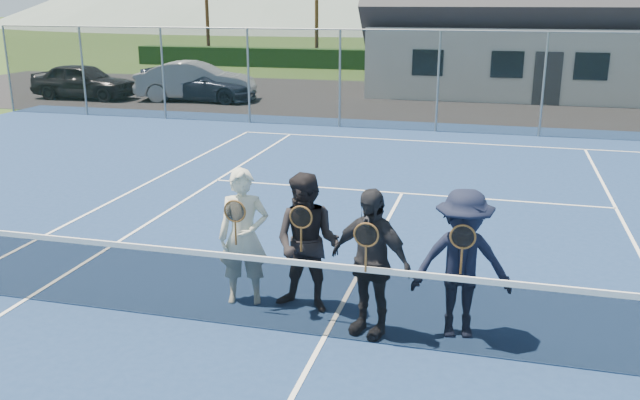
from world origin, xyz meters
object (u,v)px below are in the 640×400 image
Objects in this scene: tennis_net at (325,297)px; car_a at (84,81)px; player_b at (307,243)px; player_c at (370,262)px; player_a at (244,237)px; player_d at (462,264)px; car_b at (196,81)px; car_c at (201,84)px.

car_a is at bearing 130.18° from tennis_net.
player_b is 0.98m from player_c.
tennis_net is 6.49× the size of player_a.
tennis_net is 6.49× the size of player_d.
car_b is 20.36m from tennis_net.
player_c reaches higher than car_c.
tennis_net is 0.66m from player_c.
player_d is at bearing -158.37° from car_b.
player_c is at bearing -148.14° from car_c.
player_a is (8.36, -17.08, 0.28)m from car_c.
player_a is (13.17, -16.40, 0.21)m from car_a.
player_a and player_d have the same top height.
player_c is (0.88, -0.43, 0.00)m from player_b.
car_a is 2.32× the size of player_b.
player_b is at bearing 154.16° from player_c.
car_c is 2.47× the size of player_b.
tennis_net is 1.63m from player_d.
car_c is 19.02m from player_a.
car_b is at bearing 123.24° from player_d.
player_b is (-0.41, 0.68, 0.38)m from tennis_net.
player_a is at bearing 175.17° from player_d.
car_a is at bearing 128.78° from player_a.
player_b is at bearing 173.55° from player_d.
car_b is 0.26m from car_c.
player_a and player_b have the same top height.
player_b reaches higher than car_a.
car_b reaches higher than car_a.
car_b is 2.57× the size of player_c.
car_b is 19.56m from player_b.
car_b is 2.57× the size of player_b.
car_b is 20.74m from player_d.
player_b and player_d have the same top height.
car_b is at bearing 82.73° from car_c.
player_c is 1.00× the size of player_d.
car_a is 4.64m from car_b.
player_d is at bearing -4.83° from player_a.
tennis_net is at bearing -28.89° from player_a.
car_a is 0.94× the size of car_c.
player_a and player_c have the same top height.
player_d reaches higher than tennis_net.
player_b is at bearing 120.85° from tennis_net.
car_b is at bearing 120.46° from player_c.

